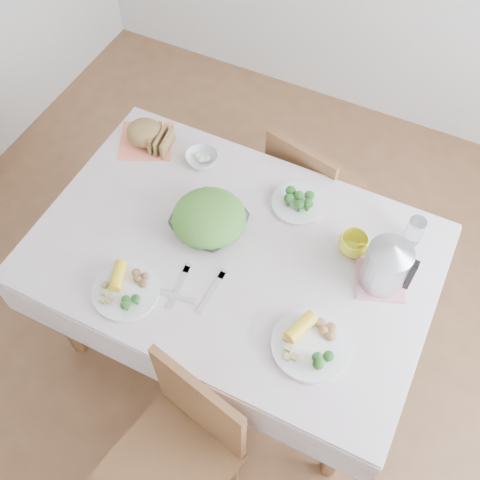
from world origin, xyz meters
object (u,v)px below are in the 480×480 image
at_px(dinner_plate_left, 126,291).
at_px(salad_bowl, 209,223).
at_px(yellow_mug, 353,245).
at_px(chair_far, 315,180).
at_px(dinner_plate_right, 310,345).
at_px(dining_table, 234,298).
at_px(chair_near, 170,462).
at_px(electric_kettle, 387,264).

bearing_deg(dinner_plate_left, salad_bowl, 70.50).
bearing_deg(dinner_plate_left, yellow_mug, 38.17).
distance_m(chair_far, salad_bowl, 0.76).
height_order(dinner_plate_left, yellow_mug, yellow_mug).
xyz_separation_m(dinner_plate_left, dinner_plate_right, (0.67, 0.10, 0.00)).
height_order(chair_far, salad_bowl, chair_far).
bearing_deg(salad_bowl, dining_table, -23.06).
bearing_deg(salad_bowl, chair_near, -73.14).
relative_size(chair_far, electric_kettle, 3.72).
height_order(chair_near, dinner_plate_right, chair_near).
height_order(dining_table, dinner_plate_right, dinner_plate_right).
xyz_separation_m(chair_far, electric_kettle, (0.45, -0.59, 0.42)).
relative_size(salad_bowl, yellow_mug, 2.42).
bearing_deg(electric_kettle, dining_table, 177.41).
height_order(dining_table, chair_near, chair_near).
xyz_separation_m(chair_far, dinner_plate_right, (0.32, -0.94, 0.31)).
bearing_deg(dinner_plate_right, salad_bowl, 151.93).
xyz_separation_m(dining_table, dinner_plate_left, (-0.26, -0.33, 0.40)).
bearing_deg(dinner_plate_right, dinner_plate_left, -171.67).
height_order(salad_bowl, dinner_plate_left, salad_bowl).
bearing_deg(chair_near, yellow_mug, 84.75).
xyz_separation_m(chair_near, electric_kettle, (0.43, 0.84, 0.42)).
bearing_deg(salad_bowl, electric_kettle, 5.35).
bearing_deg(chair_far, dinner_plate_right, 121.10).
bearing_deg(electric_kettle, dinner_plate_right, -125.72).
bearing_deg(dinner_plate_right, electric_kettle, 69.11).
height_order(dining_table, chair_far, chair_far).
relative_size(chair_far, dinner_plate_right, 3.06).
height_order(dining_table, electric_kettle, electric_kettle).
distance_m(dining_table, dinner_plate_left, 0.58).
relative_size(salad_bowl, dinner_plate_right, 0.99).
xyz_separation_m(chair_far, salad_bowl, (-0.22, -0.65, 0.33)).
relative_size(chair_far, yellow_mug, 7.45).
bearing_deg(dinner_plate_right, chair_far, 108.79).
bearing_deg(chair_near, dinner_plate_left, 145.85).
distance_m(chair_far, yellow_mug, 0.69).
relative_size(yellow_mug, electric_kettle, 0.50).
bearing_deg(dinner_plate_right, dining_table, 150.44).
height_order(chair_far, electric_kettle, electric_kettle).
distance_m(dinner_plate_right, yellow_mug, 0.43).
height_order(chair_far, dinner_plate_left, chair_far).
bearing_deg(salad_bowl, yellow_mug, 14.78).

